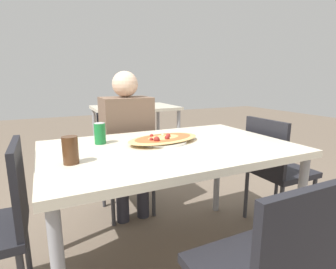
# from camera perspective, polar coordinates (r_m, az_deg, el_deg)

# --- Properties ---
(ground_plane) EXTENTS (14.00, 14.00, 0.00)m
(ground_plane) POSITION_cam_1_polar(r_m,az_deg,el_deg) (1.85, 0.32, -25.46)
(ground_plane) COLOR #6B5B4C
(dining_table) EXTENTS (1.40, 0.91, 0.75)m
(dining_table) POSITION_cam_1_polar(r_m,az_deg,el_deg) (1.53, 0.35, -4.79)
(dining_table) COLOR beige
(dining_table) RESTS_ON ground_plane
(chair_far_seated) EXTENTS (0.40, 0.40, 0.84)m
(chair_far_seated) POSITION_cam_1_polar(r_m,az_deg,el_deg) (2.27, -9.52, -4.50)
(chair_far_seated) COLOR black
(chair_far_seated) RESTS_ON ground_plane
(chair_side_right) EXTENTS (0.40, 0.40, 0.84)m
(chair_side_right) POSITION_cam_1_polar(r_m,az_deg,el_deg) (2.14, 22.25, -6.33)
(chair_side_right) COLOR black
(chair_side_right) RESTS_ON ground_plane
(person_seated) EXTENTS (0.38, 0.30, 1.18)m
(person_seated) POSITION_cam_1_polar(r_m,az_deg,el_deg) (2.11, -8.87, 0.26)
(person_seated) COLOR #2D2D38
(person_seated) RESTS_ON ground_plane
(pizza_main) EXTENTS (0.50, 0.33, 0.06)m
(pizza_main) POSITION_cam_1_polar(r_m,az_deg,el_deg) (1.58, -0.87, -1.00)
(pizza_main) COLOR white
(pizza_main) RESTS_ON dining_table
(soda_can) EXTENTS (0.07, 0.07, 0.12)m
(soda_can) POSITION_cam_1_polar(r_m,az_deg,el_deg) (1.59, -14.60, 0.23)
(soda_can) COLOR #197233
(soda_can) RESTS_ON dining_table
(drink_glass) EXTENTS (0.07, 0.07, 0.13)m
(drink_glass) POSITION_cam_1_polar(r_m,az_deg,el_deg) (1.26, -20.48, -3.21)
(drink_glass) COLOR #4C2D19
(drink_glass) RESTS_ON dining_table
(background_table) EXTENTS (1.10, 0.80, 0.87)m
(background_table) POSITION_cam_1_polar(r_m,az_deg,el_deg) (3.65, -7.80, 5.18)
(background_table) COLOR beige
(background_table) RESTS_ON ground_plane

